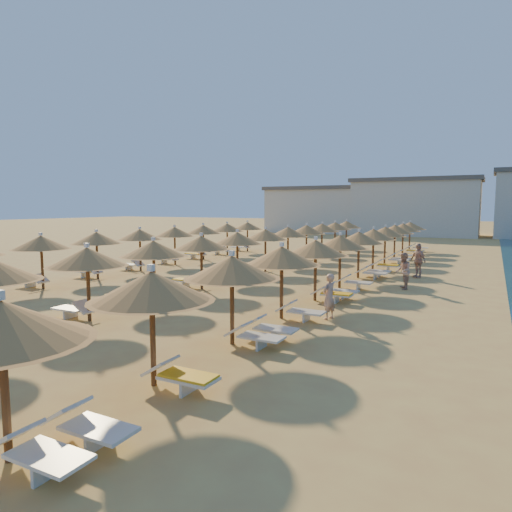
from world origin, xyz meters
The scene contains 9 objects.
ground centered at (0.00, 0.00, 0.00)m, with size 220.00×220.00×0.00m, color tan.
hotel_blocks centered at (2.63, 46.50, 3.70)m, with size 44.85×9.29×8.10m.
parasol_row_east centered at (3.11, 5.96, 2.08)m, with size 2.65×38.61×2.58m.
parasol_row_west centered at (-2.36, 5.96, 2.08)m, with size 2.65×38.61×2.58m.
parasol_row_inland centered at (-8.89, 5.96, 2.08)m, with size 2.65×25.53×2.58m.
loungers centered at (-1.45, 5.75, 0.34)m, with size 14.99×36.58×0.66m.
beachgoer_c centered at (5.87, 9.16, 0.91)m, with size 1.07×0.44×1.82m, color tan.
beachgoer_b centered at (5.78, 5.29, 0.84)m, with size 0.82×0.64×1.68m, color tan.
beachgoer_a centered at (4.56, -1.59, 0.77)m, with size 0.56×0.37×1.54m, color tan.
Camera 1 is at (9.32, -16.00, 3.78)m, focal length 32.00 mm.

